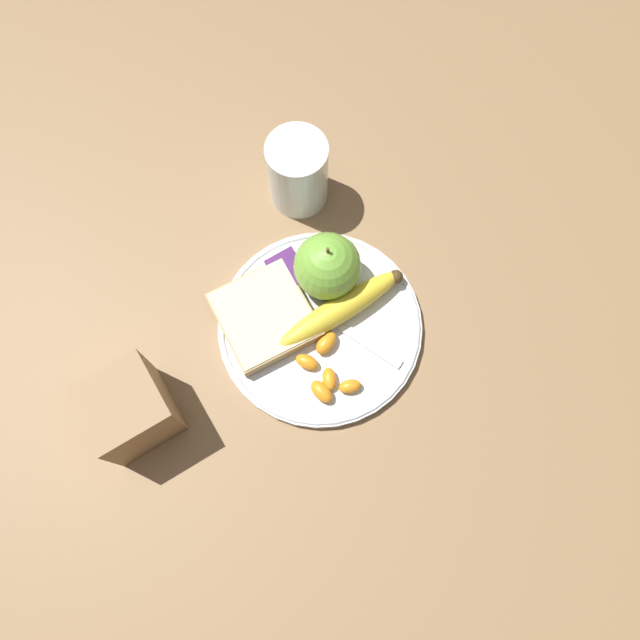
# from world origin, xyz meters

# --- Properties ---
(ground_plane) EXTENTS (3.00, 3.00, 0.00)m
(ground_plane) POSITION_xyz_m (0.00, 0.00, 0.00)
(ground_plane) COLOR olive
(plate) EXTENTS (0.26, 0.26, 0.01)m
(plate) POSITION_xyz_m (0.00, 0.00, 0.01)
(plate) COLOR silver
(plate) RESTS_ON ground_plane
(juice_glass) EXTENTS (0.08, 0.08, 0.11)m
(juice_glass) POSITION_xyz_m (-0.18, 0.08, 0.05)
(juice_glass) COLOR silver
(juice_glass) RESTS_ON ground_plane
(apple) EXTENTS (0.08, 0.08, 0.09)m
(apple) POSITION_xyz_m (-0.05, 0.04, 0.05)
(apple) COLOR #72B23D
(apple) RESTS_ON plate
(banana) EXTENTS (0.04, 0.19, 0.03)m
(banana) POSITION_xyz_m (0.00, 0.03, 0.03)
(banana) COLOR yellow
(banana) RESTS_ON plate
(bread_slice) EXTENTS (0.12, 0.12, 0.02)m
(bread_slice) POSITION_xyz_m (-0.04, -0.05, 0.02)
(bread_slice) COLOR tan
(bread_slice) RESTS_ON plate
(fork) EXTENTS (0.16, 0.09, 0.00)m
(fork) POSITION_xyz_m (0.00, 0.02, 0.01)
(fork) COLOR silver
(fork) RESTS_ON plate
(jam_packet) EXTENTS (0.05, 0.04, 0.02)m
(jam_packet) POSITION_xyz_m (-0.08, 0.00, 0.02)
(jam_packet) COLOR silver
(jam_packet) RESTS_ON plate
(orange_segment_0) EXTENTS (0.03, 0.04, 0.02)m
(orange_segment_0) POSITION_xyz_m (0.03, -0.01, 0.02)
(orange_segment_0) COLOR orange
(orange_segment_0) RESTS_ON plate
(orange_segment_1) EXTENTS (0.04, 0.02, 0.02)m
(orange_segment_1) POSITION_xyz_m (0.08, -0.04, 0.02)
(orange_segment_1) COLOR orange
(orange_segment_1) RESTS_ON plate
(orange_segment_2) EXTENTS (0.03, 0.03, 0.02)m
(orange_segment_2) POSITION_xyz_m (0.03, -0.04, 0.02)
(orange_segment_2) COLOR orange
(orange_segment_2) RESTS_ON plate
(orange_segment_3) EXTENTS (0.03, 0.03, 0.02)m
(orange_segment_3) POSITION_xyz_m (0.07, -0.03, 0.02)
(orange_segment_3) COLOR orange
(orange_segment_3) RESTS_ON plate
(orange_segment_4) EXTENTS (0.03, 0.03, 0.02)m
(orange_segment_4) POSITION_xyz_m (0.09, -0.01, 0.02)
(orange_segment_4) COLOR orange
(orange_segment_4) RESTS_ON plate
(condiment_caddy) EXTENTS (0.09, 0.09, 0.10)m
(condiment_caddy) POSITION_xyz_m (-0.02, -0.25, 0.05)
(condiment_caddy) COLOR #93704C
(condiment_caddy) RESTS_ON ground_plane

